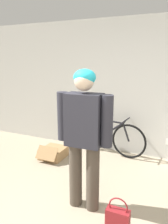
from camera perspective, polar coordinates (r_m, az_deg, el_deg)
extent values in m
cube|color=silver|center=(4.24, 14.77, 5.84)|extent=(8.00, 0.06, 2.60)
cube|color=white|center=(4.38, 21.11, -7.24)|extent=(0.08, 0.01, 0.12)
cylinder|color=#4C4238|center=(2.87, -2.21, -15.95)|extent=(0.16, 0.16, 0.83)
cylinder|color=#4C4238|center=(2.79, 2.29, -16.91)|extent=(0.16, 0.16, 0.83)
cube|color=#2D2D38|center=(2.55, 0.00, -2.07)|extent=(0.43, 0.26, 0.62)
cylinder|color=#2D2D38|center=(2.67, -5.52, -1.08)|extent=(0.14, 0.14, 0.59)
cylinder|color=#2D2D38|center=(2.45, 6.02, -2.42)|extent=(0.14, 0.14, 0.59)
sphere|color=beige|center=(2.47, 0.00, 8.09)|extent=(0.23, 0.23, 0.23)
ellipsoid|color=#23B7CC|center=(2.48, 0.16, 9.03)|extent=(0.26, 0.24, 0.19)
torus|color=black|center=(4.64, -0.79, -5.35)|extent=(0.67, 0.11, 0.67)
torus|color=black|center=(4.23, 11.62, -7.52)|extent=(0.67, 0.11, 0.67)
cylinder|color=black|center=(4.55, 1.38, -6.05)|extent=(0.40, 0.08, 0.08)
cylinder|color=black|center=(4.51, 0.81, -3.54)|extent=(0.32, 0.07, 0.37)
cylinder|color=black|center=(4.43, 3.06, -4.22)|extent=(0.14, 0.05, 0.41)
cylinder|color=black|center=(4.31, 6.80, -4.93)|extent=(0.55, 0.10, 0.42)
cylinder|color=black|center=(4.27, 6.23, -2.27)|extent=(0.63, 0.10, 0.05)
cylinder|color=black|center=(4.19, 10.91, -5.25)|extent=(0.16, 0.05, 0.35)
cylinder|color=black|center=(4.15, 10.47, -2.58)|extent=(0.07, 0.04, 0.08)
cylinder|color=black|center=(4.13, 10.75, -2.22)|extent=(0.07, 0.46, 0.02)
ellipsoid|color=black|center=(4.39, 2.49, -1.37)|extent=(0.23, 0.10, 0.05)
cube|color=maroon|center=(2.71, 8.79, -25.88)|extent=(0.26, 0.12, 0.23)
torus|color=maroon|center=(2.62, 8.92, -23.19)|extent=(0.21, 0.02, 0.21)
cube|color=#A87F51|center=(4.30, -7.97, -10.49)|extent=(0.43, 0.46, 0.19)
cube|color=#A87F51|center=(4.09, -9.75, -10.57)|extent=(0.40, 0.16, 0.20)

